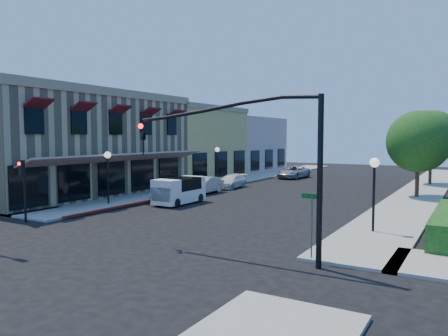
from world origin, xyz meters
The scene contains 21 objects.
ground centered at (0.00, 0.00, 0.00)m, with size 120.00×120.00×0.00m, color black.
sidewalk_left centered at (-8.75, 27.00, 0.06)m, with size 3.50×50.00×0.12m, color gray.
sidewalk_right centered at (8.75, 27.00, 0.06)m, with size 3.50×50.00×0.12m, color gray.
curb_red_strip centered at (-6.90, 8.00, 0.00)m, with size 0.25×10.00×0.06m, color maroon.
corner_brick_building centered at (-15.45, 11.00, 4.01)m, with size 11.77×18.20×8.10m.
yellow_stucco_building centered at (-15.50, 26.00, 3.80)m, with size 10.00×12.00×7.60m, color tan.
pink_stucco_building centered at (-15.50, 38.00, 3.50)m, with size 10.00×12.00×7.00m, color tan.
street_tree_a centered at (8.80, 22.00, 4.19)m, with size 4.56×4.56×6.48m.
street_tree_b centered at (8.80, 32.00, 4.54)m, with size 4.94×4.94×7.02m.
signal_mast_arm centered at (5.86, 1.50, 4.09)m, with size 8.01×0.39×6.00m.
secondary_signal centered at (-8.00, 1.41, 2.32)m, with size 0.28×0.42×3.32m.
street_name_sign centered at (7.50, 2.20, 1.70)m, with size 0.80×0.06×2.50m.
lamppost_left_near centered at (-8.50, 8.00, 2.74)m, with size 0.44×0.44×3.57m.
lamppost_left_far centered at (-8.50, 22.00, 2.74)m, with size 0.44×0.44×3.57m.
lamppost_right_near centered at (8.50, 8.00, 2.74)m, with size 0.44×0.44×3.57m.
lamppost_right_far centered at (8.50, 24.00, 2.74)m, with size 0.44×0.44×3.57m.
white_van centered at (-4.78, 10.81, 1.02)m, with size 1.76×3.97×1.76m.
parked_car_a centered at (-6.20, 12.00, 0.63)m, with size 1.50×3.73×1.27m, color black.
parked_car_b centered at (-6.18, 16.07, 0.68)m, with size 1.43×4.10×1.35m, color #B7BBBC.
parked_car_c centered at (-6.20, 20.54, 0.58)m, with size 1.63×4.02×1.17m, color silver.
parked_car_d centered at (-4.80, 32.00, 0.68)m, with size 2.25×4.87×1.35m, color #9DA0A2.
Camera 1 is at (12.65, -12.95, 4.56)m, focal length 35.00 mm.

